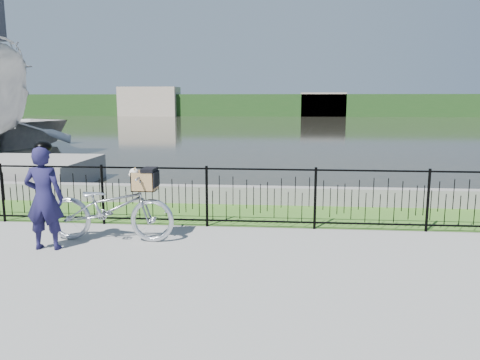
{
  "coord_description": "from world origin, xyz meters",
  "views": [
    {
      "loc": [
        0.36,
        -6.83,
        2.37
      ],
      "look_at": [
        -0.33,
        1.0,
        1.0
      ],
      "focal_mm": 35.0,
      "sensor_mm": 36.0,
      "label": 1
    }
  ],
  "objects": [
    {
      "name": "water",
      "position": [
        0.0,
        33.0,
        0.0
      ],
      "size": [
        120.0,
        120.0,
        0.0
      ],
      "primitive_type": "plane",
      "color": "#27261E",
      "rests_on": "ground"
    },
    {
      "name": "bicycle_rig",
      "position": [
        -2.46,
        0.59,
        0.58
      ],
      "size": [
        2.16,
        0.75,
        1.27
      ],
      "color": "#B8BCC5",
      "rests_on": "ground"
    },
    {
      "name": "cyclist",
      "position": [
        -3.34,
        0.06,
        0.85
      ],
      "size": [
        0.63,
        0.44,
        1.73
      ],
      "color": "#18153C",
      "rests_on": "ground"
    },
    {
      "name": "fence",
      "position": [
        0.0,
        1.6,
        0.58
      ],
      "size": [
        14.0,
        0.06,
        1.15
      ],
      "primitive_type": null,
      "color": "black",
      "rests_on": "ground"
    },
    {
      "name": "grass_strip",
      "position": [
        0.0,
        2.6,
        0.0
      ],
      "size": [
        60.0,
        2.0,
        0.01
      ],
      "primitive_type": "cube",
      "color": "#3B6920",
      "rests_on": "ground"
    },
    {
      "name": "far_building_left",
      "position": [
        -18.0,
        58.0,
        2.0
      ],
      "size": [
        8.0,
        4.0,
        4.0
      ],
      "primitive_type": "cube",
      "color": "#A39583",
      "rests_on": "ground"
    },
    {
      "name": "quay_wall",
      "position": [
        0.0,
        3.6,
        0.2
      ],
      "size": [
        60.0,
        0.3,
        0.4
      ],
      "primitive_type": "cube",
      "color": "slate",
      "rests_on": "ground"
    },
    {
      "name": "far_treeline",
      "position": [
        0.0,
        60.0,
        1.5
      ],
      "size": [
        120.0,
        6.0,
        3.0
      ],
      "primitive_type": "cube",
      "color": "#1F4119",
      "rests_on": "ground"
    },
    {
      "name": "far_building_right",
      "position": [
        6.0,
        58.5,
        1.6
      ],
      "size": [
        6.0,
        3.0,
        3.2
      ],
      "primitive_type": "cube",
      "color": "#A39583",
      "rests_on": "ground"
    },
    {
      "name": "ground",
      "position": [
        0.0,
        0.0,
        0.0
      ],
      "size": [
        120.0,
        120.0,
        0.0
      ],
      "primitive_type": "plane",
      "color": "gray",
      "rests_on": "ground"
    }
  ]
}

